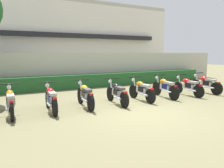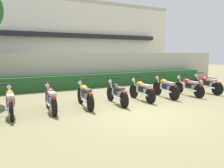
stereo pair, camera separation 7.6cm
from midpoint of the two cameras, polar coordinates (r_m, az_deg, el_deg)
The scene contains 13 objects.
ground at distance 7.56m, azimuth 7.74°, elevation -7.30°, with size 60.00×60.00×0.00m, color olive.
building at distance 22.08m, azimuth -17.56°, elevation 10.45°, with size 24.09×6.50×6.36m.
compound_wall at distance 13.60m, azimuth -9.94°, elevation 3.39°, with size 22.89×0.30×1.94m, color #BCB7A8.
hedge_row at distance 13.00m, azimuth -8.88°, elevation 0.58°, with size 18.31×0.70×0.74m, color #235628.
parked_car at distance 15.79m, azimuth -25.53°, elevation 3.21°, with size 4.54×2.16×1.89m.
motorcycle_in_row_1 at distance 7.85m, azimuth -23.29°, elevation -3.96°, with size 0.60×1.89×0.96m.
motorcycle_in_row_2 at distance 7.96m, azimuth -14.44°, elevation -3.46°, with size 0.60×1.82×0.95m.
motorcycle_in_row_3 at distance 8.39m, azimuth -6.34°, elevation -2.66°, with size 0.60×1.92×0.96m.
motorcycle_in_row_4 at distance 8.84m, azimuth 1.43°, elevation -2.14°, with size 0.60×1.91×0.95m.
motorcycle_in_row_5 at distance 9.58m, azimuth 7.48°, elevation -1.46°, with size 0.60×1.81×0.95m.
motorcycle_in_row_6 at distance 10.39m, azimuth 13.08°, elevation -0.81°, with size 0.60×1.88×0.97m.
motorcycle_in_row_7 at distance 11.17m, azimuth 18.36°, elevation -0.52°, with size 0.60×1.84×0.94m.
motorcycle_in_row_8 at distance 12.17m, azimuth 22.19°, elevation 0.00°, with size 0.60×1.88×0.96m.
Camera 2 is at (-4.33, -5.88, 1.93)m, focal length 37.53 mm.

